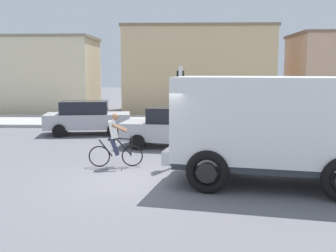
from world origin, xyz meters
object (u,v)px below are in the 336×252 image
Objects in this scene: truck_foreground at (273,123)px; traffic_light_pole at (180,101)px; car_far_side at (275,117)px; pedestrian_near_kerb at (175,116)px; car_red_near at (87,117)px; car_white_mid at (174,127)px; cyclist at (115,140)px.

traffic_light_pole is at bearing 137.91° from truck_foreground.
pedestrian_near_kerb is (-4.84, -0.06, 0.03)m from car_far_side.
truck_foreground is 1.38× the size of car_red_near.
car_far_side is (4.80, 3.49, 0.00)m from car_white_mid.
cyclist is 3.88m from car_white_mid.
truck_foreground is 3.58× the size of pedestrian_near_kerb.
traffic_light_pole reaches higher than car_red_near.
car_red_near and car_white_mid have the same top height.
car_white_mid is at bearing -89.39° from pedestrian_near_kerb.
traffic_light_pole is 7.81m from car_red_near.
car_red_near is 1.00× the size of car_white_mid.
car_white_mid is at bearing 117.59° from truck_foreground.
car_far_side is at bearing 77.11° from truck_foreground.
cyclist reaches higher than car_red_near.
cyclist is 7.10m from pedestrian_near_kerb.
cyclist is at bearing -133.51° from car_far_side.
car_far_side is (9.03, 0.30, 0.00)m from car_red_near.
car_far_side is (2.02, 8.82, -0.85)m from truck_foreground.
truck_foreground is 9.09m from car_far_side.
car_far_side is (6.59, 6.94, -0.05)m from cyclist.
car_red_near is at bearing -176.75° from pedestrian_near_kerb.
car_far_side is 2.54× the size of pedestrian_near_kerb.
car_far_side is at bearing 36.06° from car_white_mid.
car_red_near and car_far_side have the same top height.
pedestrian_near_kerb is at bearing 3.25° from car_red_near.
pedestrian_near_kerb is at bearing -179.25° from car_far_side.
car_red_near is at bearing -178.09° from car_far_side.
traffic_light_pole reaches higher than pedestrian_near_kerb.
traffic_light_pole is 0.78× the size of car_far_side.
car_red_near is at bearing 129.47° from truck_foreground.
cyclist reaches higher than car_far_side.
pedestrian_near_kerb is (-0.31, 6.49, -1.22)m from traffic_light_pole.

